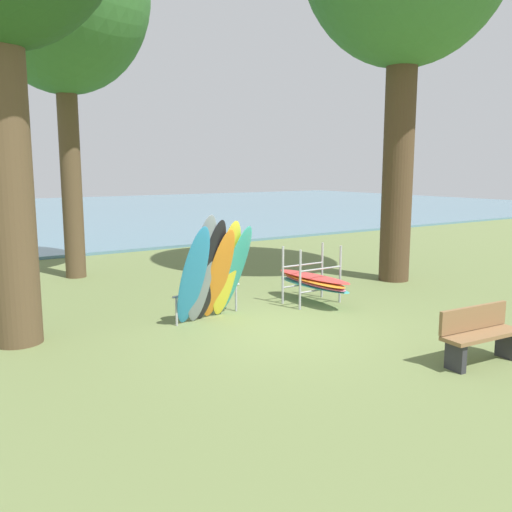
{
  "coord_description": "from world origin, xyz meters",
  "views": [
    {
      "loc": [
        -5.64,
        -7.87,
        2.9
      ],
      "look_at": [
        0.51,
        1.41,
        1.1
      ],
      "focal_mm": 38.31,
      "sensor_mm": 36.0,
      "label": 1
    }
  ],
  "objects": [
    {
      "name": "board_storage_rack",
      "position": [
        1.77,
        1.09,
        0.5
      ],
      "size": [
        1.15,
        2.13,
        1.25
      ],
      "color": "#9EA0A5",
      "rests_on": "ground"
    },
    {
      "name": "leaning_board_pile",
      "position": [
        -0.72,
        0.98,
        0.96
      ],
      "size": [
        1.71,
        1.19,
        2.09
      ],
      "color": "#2D8ED1",
      "rests_on": "ground"
    },
    {
      "name": "lake_water",
      "position": [
        0.0,
        28.24,
        0.05
      ],
      "size": [
        80.0,
        36.0,
        0.1
      ],
      "primitive_type": "cube",
      "color": "slate",
      "rests_on": "ground"
    },
    {
      "name": "park_bench",
      "position": [
        1.48,
        -3.16,
        0.45
      ],
      "size": [
        1.43,
        0.51,
        0.85
      ],
      "color": "#2D2D33",
      "rests_on": "ground"
    },
    {
      "name": "ground_plane",
      "position": [
        0.0,
        0.0,
        0.0
      ],
      "size": [
        80.0,
        80.0,
        0.0
      ],
      "primitive_type": "plane",
      "color": "olive"
    }
  ]
}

